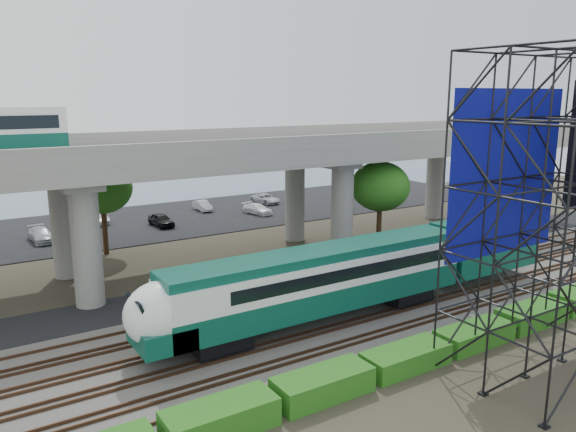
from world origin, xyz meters
TOP-DOWN VIEW (x-y plane):
  - ground at (0.00, 0.00)m, footprint 140.00×140.00m
  - ballast_bed at (0.00, 2.00)m, footprint 90.00×12.00m
  - service_road at (0.00, 10.50)m, footprint 90.00×5.00m
  - parking_lot at (0.00, 34.00)m, footprint 90.00×18.00m
  - harbor_water at (0.00, 56.00)m, footprint 140.00×40.00m
  - rail_tracks at (0.00, 2.00)m, footprint 90.00×9.52m
  - commuter_train at (2.55, 2.00)m, footprint 29.30×3.06m
  - overpass at (-1.18, 16.00)m, footprint 80.00×12.00m
  - scaffold_tower at (6.68, -7.98)m, footprint 9.36×6.36m
  - hedge_strip at (1.01, -4.30)m, footprint 34.60×1.80m
  - trees at (-4.67, 16.17)m, footprint 40.94×16.94m
  - suv at (-4.44, 10.82)m, footprint 5.76×3.91m
  - parked_cars at (-0.50, 33.63)m, footprint 37.27×9.73m

SIDE VIEW (x-z plane):
  - ground at x=0.00m, z-range 0.00..0.00m
  - harbor_water at x=0.00m, z-range 0.00..0.03m
  - service_road at x=0.00m, z-range 0.00..0.08m
  - parking_lot at x=0.00m, z-range 0.00..0.08m
  - ballast_bed at x=0.00m, z-range 0.00..0.20m
  - rail_tracks at x=0.00m, z-range 0.20..0.36m
  - hedge_strip at x=1.01m, z-range -0.04..1.16m
  - parked_cars at x=-0.50m, z-range 0.03..1.34m
  - suv at x=-4.44m, z-range 0.08..1.54m
  - commuter_train at x=2.55m, z-range 0.73..5.03m
  - trees at x=-4.67m, z-range 1.73..9.42m
  - scaffold_tower at x=6.68m, z-range -0.03..14.97m
  - overpass at x=-1.18m, z-range 2.01..14.41m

